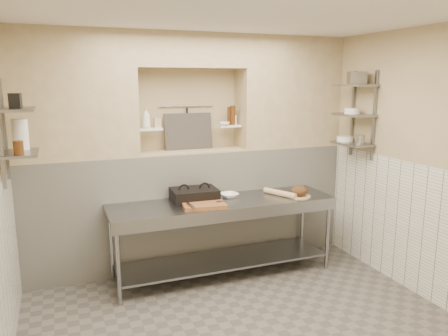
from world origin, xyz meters
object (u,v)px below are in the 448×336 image
rolling_pin (280,193)px  bottle_soap (146,118)px  mixing_bowl (229,195)px  jug_left (20,134)px  bowl_alcove (224,124)px  cutting_board (204,205)px  prep_table (224,223)px  bread_loaf (299,191)px  panini_press (194,195)px

rolling_pin → bottle_soap: (-1.47, 0.54, 0.90)m
mixing_bowl → jug_left: jug_left is taller
bottle_soap → bowl_alcove: 0.97m
bottle_soap → bowl_alcove: (0.96, -0.01, -0.10)m
cutting_board → rolling_pin: rolling_pin is taller
cutting_board → bottle_soap: bearing=126.3°
prep_table → bread_loaf: size_ratio=12.92×
jug_left → mixing_bowl: bearing=3.0°
panini_press → mixing_bowl: size_ratio=2.53×
rolling_pin → bottle_soap: size_ratio=1.86×
cutting_board → bread_loaf: size_ratio=2.30×
panini_press → cutting_board: 0.27m
cutting_board → prep_table: bearing=22.9°
mixing_bowl → rolling_pin: size_ratio=0.47×
prep_table → rolling_pin: rolling_pin is taller
bowl_alcove → panini_press: bearing=-143.9°
rolling_pin → bowl_alcove: (-0.51, 0.53, 0.80)m
cutting_board → bowl_alcove: bowl_alcove is taller
prep_table → mixing_bowl: mixing_bowl is taller
panini_press → mixing_bowl: 0.43m
panini_press → mixing_bowl: bearing=0.8°
prep_table → mixing_bowl: 0.34m
prep_table → rolling_pin: size_ratio=5.81×
panini_press → bottle_soap: 1.04m
jug_left → bottle_soap: bearing=21.2°
mixing_bowl → bottle_soap: 1.32m
panini_press → bowl_alcove: size_ratio=3.97×
cutting_board → bread_loaf: bearing=-0.9°
cutting_board → mixing_bowl: mixing_bowl is taller
panini_press → jug_left: bearing=-174.1°
bread_loaf → cutting_board: bearing=179.1°
rolling_pin → bottle_soap: bottle_soap is taller
bread_loaf → bottle_soap: 1.98m
mixing_bowl → cutting_board: bearing=-147.6°
prep_table → bowl_alcove: (0.21, 0.52, 1.09)m
panini_press → cutting_board: (0.02, -0.27, -0.05)m
cutting_board → bowl_alcove: 1.14m
panini_press → bread_loaf: (1.21, -0.28, 0.01)m
bowl_alcove → jug_left: size_ratio=0.46×
panini_press → bowl_alcove: bearing=38.0°
bread_loaf → jug_left: bearing=176.9°
rolling_pin → bowl_alcove: bearing=133.6°
cutting_board → jug_left: 1.96m
prep_table → panini_press: size_ratio=4.92×
mixing_bowl → bottle_soap: bearing=156.1°
cutting_board → rolling_pin: 1.00m
rolling_pin → bread_loaf: 0.23m
bread_loaf → jug_left: jug_left is taller
mixing_bowl → rolling_pin: (0.59, -0.15, 0.01)m
panini_press → bowl_alcove: (0.51, 0.37, 0.76)m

